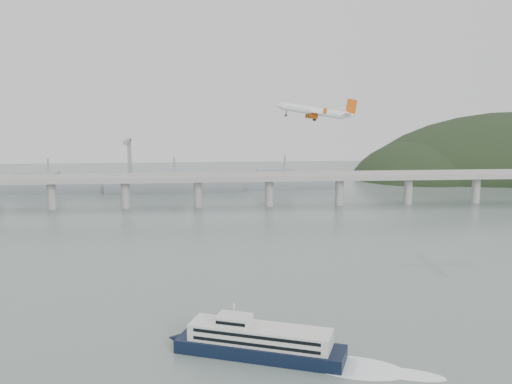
{
  "coord_description": "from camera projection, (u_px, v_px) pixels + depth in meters",
  "views": [
    {
      "loc": [
        -19.66,
        -212.52,
        83.86
      ],
      "look_at": [
        0.0,
        55.0,
        36.0
      ],
      "focal_mm": 42.0,
      "sensor_mm": 36.0,
      "label": 1
    }
  ],
  "objects": [
    {
      "name": "bridge",
      "position": [
        239.0,
        182.0,
        417.98
      ],
      "size": [
        800.0,
        22.0,
        23.9
      ],
      "color": "#989895",
      "rests_on": "ground"
    },
    {
      "name": "distant_fleet",
      "position": [
        41.0,
        185.0,
        472.76
      ],
      "size": [
        453.0,
        60.9,
        40.0
      ],
      "color": "gray",
      "rests_on": "ground"
    },
    {
      "name": "ground",
      "position": [
        267.0,
        312.0,
        224.81
      ],
      "size": [
        900.0,
        900.0,
        0.0
      ],
      "primitive_type": "plane",
      "color": "slate",
      "rests_on": "ground"
    },
    {
      "name": "ferry",
      "position": [
        260.0,
        342.0,
        187.73
      ],
      "size": [
        84.37,
        38.83,
        16.61
      ],
      "rotation": [
        0.0,
        0.0,
        -0.36
      ],
      "color": "black",
      "rests_on": "ground"
    },
    {
      "name": "airliner",
      "position": [
        316.0,
        112.0,
        297.42
      ],
      "size": [
        41.97,
        38.02,
        11.36
      ],
      "rotation": [
        0.05,
        -0.15,
        3.07
      ],
      "color": "white",
      "rests_on": "ground"
    }
  ]
}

